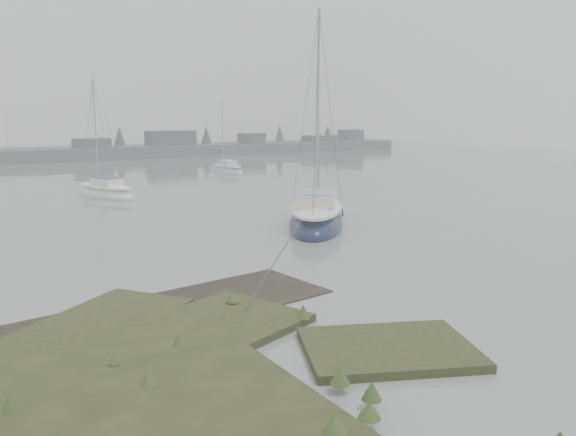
# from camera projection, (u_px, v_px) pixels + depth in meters

# --- Properties ---
(ground) EXTENTS (160.00, 160.00, 0.00)m
(ground) POSITION_uv_depth(u_px,v_px,m) (59.00, 194.00, 36.62)
(ground) COLOR slate
(ground) RESTS_ON ground
(far_shoreline) EXTENTS (60.00, 8.00, 4.15)m
(far_shoreline) POSITION_uv_depth(u_px,v_px,m) (216.00, 148.00, 77.22)
(far_shoreline) COLOR #4C4F51
(far_shoreline) RESTS_ON ground
(sailboat_main) EXTENTS (6.51, 7.34, 10.48)m
(sailboat_main) POSITION_uv_depth(u_px,v_px,m) (316.00, 219.00, 25.63)
(sailboat_main) COLOR #0E1833
(sailboat_main) RESTS_ON ground
(sailboat_white) EXTENTS (3.33, 5.89, 7.90)m
(sailboat_white) POSITION_uv_depth(u_px,v_px,m) (106.00, 193.00, 35.27)
(sailboat_white) COLOR white
(sailboat_white) RESTS_ON ground
(sailboat_far_b) EXTENTS (1.75, 5.19, 7.30)m
(sailboat_far_b) POSITION_uv_depth(u_px,v_px,m) (227.00, 170.00, 50.88)
(sailboat_far_b) COLOR silver
(sailboat_far_b) RESTS_ON ground
(sailboat_far_c) EXTENTS (4.35, 1.67, 6.03)m
(sailboat_far_c) POSITION_uv_depth(u_px,v_px,m) (15.00, 160.00, 63.56)
(sailboat_far_c) COLOR #AAB0B5
(sailboat_far_c) RESTS_ON ground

